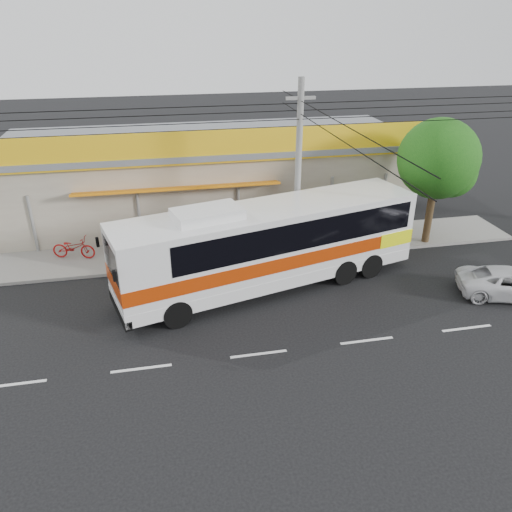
{
  "coord_description": "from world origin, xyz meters",
  "views": [
    {
      "loc": [
        -2.87,
        -16.29,
        10.67
      ],
      "look_at": [
        0.81,
        2.0,
        1.57
      ],
      "focal_mm": 35.0,
      "sensor_mm": 36.0,
      "label": 1
    }
  ],
  "objects_px": {
    "utility_pole": "(300,114)",
    "tree_near": "(441,162)",
    "coach_bus": "(274,240)",
    "motorbike_red": "(74,248)",
    "white_car": "(511,283)"
  },
  "relations": [
    {
      "from": "motorbike_red",
      "to": "tree_near",
      "type": "xyz_separation_m",
      "value": [
        17.49,
        -1.59,
        3.62
      ]
    },
    {
      "from": "utility_pole",
      "to": "tree_near",
      "type": "xyz_separation_m",
      "value": [
        7.22,
        0.6,
        -2.6
      ]
    },
    {
      "from": "coach_bus",
      "to": "tree_near",
      "type": "distance_m",
      "value": 9.37
    },
    {
      "from": "utility_pole",
      "to": "tree_near",
      "type": "distance_m",
      "value": 7.7
    },
    {
      "from": "coach_bus",
      "to": "tree_near",
      "type": "height_order",
      "value": "tree_near"
    },
    {
      "from": "tree_near",
      "to": "motorbike_red",
      "type": "bearing_deg",
      "value": 174.81
    },
    {
      "from": "motorbike_red",
      "to": "tree_near",
      "type": "height_order",
      "value": "tree_near"
    },
    {
      "from": "coach_bus",
      "to": "tree_near",
      "type": "xyz_separation_m",
      "value": [
        8.73,
        2.61,
        2.16
      ]
    },
    {
      "from": "motorbike_red",
      "to": "utility_pole",
      "type": "distance_m",
      "value": 12.2
    },
    {
      "from": "white_car",
      "to": "coach_bus",
      "type": "bearing_deg",
      "value": 91.0
    },
    {
      "from": "white_car",
      "to": "tree_near",
      "type": "distance_m",
      "value": 6.62
    },
    {
      "from": "motorbike_red",
      "to": "white_car",
      "type": "bearing_deg",
      "value": -95.71
    },
    {
      "from": "motorbike_red",
      "to": "tree_near",
      "type": "bearing_deg",
      "value": -79.84
    },
    {
      "from": "motorbike_red",
      "to": "tree_near",
      "type": "distance_m",
      "value": 17.93
    },
    {
      "from": "coach_bus",
      "to": "tree_near",
      "type": "bearing_deg",
      "value": 1.74
    }
  ]
}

